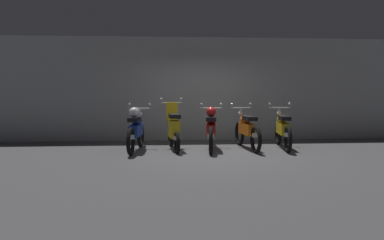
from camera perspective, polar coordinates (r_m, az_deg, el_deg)
ground_plane at (r=8.85m, az=3.35°, el=-5.11°), size 80.00×80.00×0.00m
back_wall at (r=11.21m, az=1.68°, el=4.70°), size 16.00×0.30×3.02m
motorbike_slot_0 at (r=9.22m, az=-8.53°, el=-1.45°), size 0.59×1.95×1.15m
motorbike_slot_1 at (r=9.36m, az=-2.83°, el=-1.31°), size 0.59×1.68×1.29m
motorbike_slot_2 at (r=9.32m, az=2.93°, el=-1.34°), size 0.59×1.94×1.15m
motorbike_slot_3 at (r=9.57m, az=8.35°, el=-1.44°), size 0.59×1.95×1.15m
motorbike_slot_4 at (r=9.83m, az=13.64°, el=-1.36°), size 0.59×1.95×1.15m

